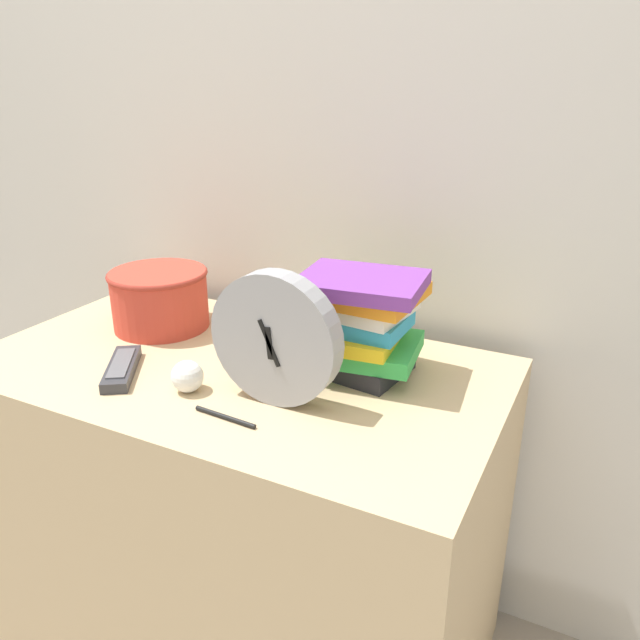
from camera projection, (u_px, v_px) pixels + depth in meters
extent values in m
cube|color=beige|center=(318.00, 91.00, 1.33)|extent=(6.00, 0.04, 2.40)
cube|color=tan|center=(243.00, 513.00, 1.34)|extent=(1.03, 0.58, 0.71)
cylinder|color=#99999E|center=(276.00, 339.00, 1.04)|extent=(0.23, 0.04, 0.23)
cylinder|color=white|center=(272.00, 341.00, 1.03)|extent=(0.21, 0.01, 0.21)
cube|color=black|center=(270.00, 343.00, 1.02)|extent=(0.01, 0.01, 0.06)
cube|color=black|center=(270.00, 343.00, 1.02)|extent=(0.04, 0.01, 0.08)
cylinder|color=black|center=(270.00, 343.00, 1.02)|extent=(0.01, 0.00, 0.01)
cube|color=#232328|center=(355.00, 361.00, 1.19)|extent=(0.21, 0.17, 0.04)
cube|color=green|center=(356.00, 346.00, 1.17)|extent=(0.25, 0.20, 0.03)
cube|color=yellow|center=(351.00, 334.00, 1.15)|extent=(0.19, 0.18, 0.02)
cube|color=#2D9ED1|center=(355.00, 320.00, 1.15)|extent=(0.19, 0.13, 0.03)
cube|color=white|center=(356.00, 304.00, 1.15)|extent=(0.20, 0.17, 0.03)
cube|color=orange|center=(357.00, 291.00, 1.14)|extent=(0.23, 0.18, 0.02)
cube|color=#7A3899|center=(362.00, 283.00, 1.11)|extent=(0.23, 0.20, 0.03)
cylinder|color=#C63D2D|center=(160.00, 299.00, 1.37)|extent=(0.21, 0.21, 0.13)
torus|color=#9F3024|center=(157.00, 274.00, 1.35)|extent=(0.22, 0.22, 0.01)
cube|color=#333338|center=(122.00, 368.00, 1.17)|extent=(0.13, 0.17, 0.02)
cube|color=#59595E|center=(121.00, 363.00, 1.17)|extent=(0.10, 0.12, 0.00)
sphere|color=white|center=(187.00, 376.00, 1.10)|extent=(0.06, 0.06, 0.06)
cylinder|color=black|center=(225.00, 417.00, 1.02)|extent=(0.12, 0.02, 0.01)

